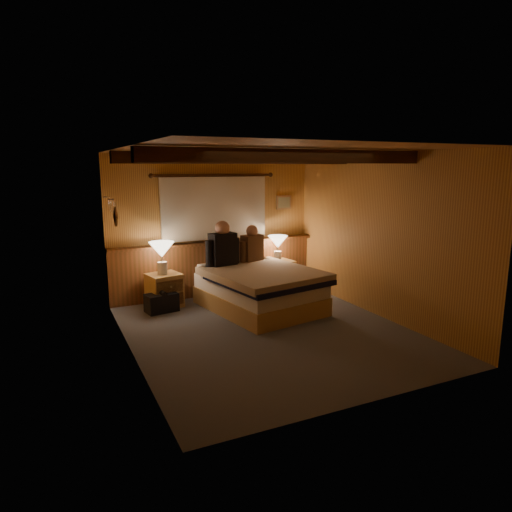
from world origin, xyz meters
TOP-DOWN VIEW (x-y plane):
  - floor at (0.00, 0.00)m, footprint 4.20×4.20m
  - ceiling at (0.00, 0.00)m, footprint 4.20×4.20m
  - wall_back at (0.00, 2.10)m, footprint 3.60×0.00m
  - wall_left at (-1.80, 0.00)m, footprint 0.00×4.20m
  - wall_right at (1.80, 0.00)m, footprint 0.00×4.20m
  - wall_front at (0.00, -2.10)m, footprint 3.60×0.00m
  - wainscot at (0.00, 2.04)m, footprint 3.60×0.23m
  - curtain_window at (0.00, 2.03)m, footprint 2.18×0.09m
  - ceiling_beams at (0.00, 0.15)m, footprint 3.60×1.65m
  - coat_rail at (-1.72, 1.58)m, footprint 0.05×0.55m
  - framed_print at (1.35, 2.08)m, footprint 0.30×0.04m
  - bed at (0.32, 0.94)m, footprint 1.73×2.09m
  - nightstand_left at (-0.99, 1.69)m, footprint 0.57×0.53m
  - nightstand_right at (1.06, 1.74)m, footprint 0.56×0.52m
  - lamp_left at (-1.01, 1.68)m, footprint 0.39×0.39m
  - lamp_right at (1.06, 1.74)m, footprint 0.34×0.34m
  - person_left at (-0.07, 1.48)m, footprint 0.60×0.30m
  - person_right at (0.50, 1.60)m, footprint 0.50×0.30m
  - duffel_bag at (-1.09, 1.47)m, footprint 0.51×0.36m

SIDE VIEW (x-z plane):
  - floor at x=0.00m, z-range 0.00..0.00m
  - duffel_bag at x=-1.09m, z-range -0.02..0.32m
  - nightstand_left at x=-0.99m, z-range 0.00..0.54m
  - nightstand_right at x=1.06m, z-range 0.00..0.56m
  - bed at x=0.32m, z-range 0.01..0.65m
  - wainscot at x=0.00m, z-range 0.02..0.96m
  - lamp_right at x=1.06m, z-range 0.65..1.09m
  - person_right at x=0.50m, z-range 0.57..1.20m
  - lamp_left at x=-1.01m, z-range 0.64..1.15m
  - person_left at x=-0.07m, z-range 0.56..1.30m
  - wall_left at x=-1.80m, z-range -0.90..3.30m
  - wall_right at x=1.80m, z-range -0.90..3.30m
  - wall_back at x=0.00m, z-range -0.60..3.00m
  - wall_front at x=0.00m, z-range -0.60..3.00m
  - curtain_window at x=0.00m, z-range 0.96..2.08m
  - framed_print at x=1.35m, z-range 1.43..1.68m
  - coat_rail at x=-1.72m, z-range 1.55..1.79m
  - ceiling_beams at x=0.00m, z-range 2.23..2.39m
  - ceiling at x=0.00m, z-range 2.40..2.40m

